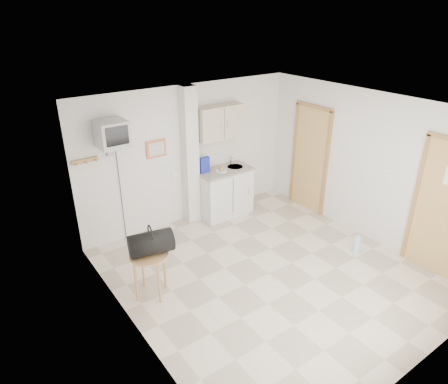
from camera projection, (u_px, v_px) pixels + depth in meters
ground at (269, 273)px, 6.05m from camera, size 4.50×4.50×0.00m
room_envelope at (283, 174)px, 5.59m from camera, size 4.24×4.54×2.55m
kitchenette at (223, 175)px, 7.48m from camera, size 1.03×0.58×2.10m
crt_television at (112, 135)px, 5.95m from camera, size 0.44×0.45×2.15m
round_table at (149, 261)px, 5.38m from camera, size 0.53×0.53×0.67m
duffel_bag at (151, 243)px, 5.29m from camera, size 0.63×0.42×0.43m
water_bottle at (357, 245)px, 6.49m from camera, size 0.11×0.11×0.33m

